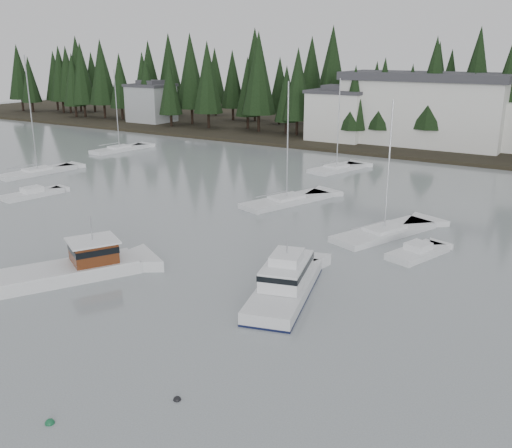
{
  "coord_description": "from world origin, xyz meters",
  "views": [
    {
      "loc": [
        19.9,
        -7.6,
        15.02
      ],
      "look_at": [
        -1.34,
        26.67,
        2.5
      ],
      "focal_mm": 40.0,
      "sensor_mm": 36.0,
      "label": 1
    }
  ],
  "objects": [
    {
      "name": "far_shore_land",
      "position": [
        0.0,
        97.0,
        0.0
      ],
      "size": [
        240.0,
        54.0,
        1.0
      ],
      "primitive_type": "cube",
      "color": "black",
      "rests_on": "ground"
    },
    {
      "name": "conifer_treeline",
      "position": [
        0.0,
        86.0,
        0.0
      ],
      "size": [
        200.0,
        22.0,
        20.0
      ],
      "primitive_type": null,
      "color": "black",
      "rests_on": "ground"
    },
    {
      "name": "house_west",
      "position": [
        -18.0,
        79.0,
        4.65
      ],
      "size": [
        9.54,
        7.42,
        8.75
      ],
      "color": "silver",
      "rests_on": "ground"
    },
    {
      "name": "house_far_west",
      "position": [
        -60.0,
        81.0,
        4.4
      ],
      "size": [
        8.48,
        7.42,
        8.25
      ],
      "color": "#999EA0",
      "rests_on": "ground"
    },
    {
      "name": "harbor_inn",
      "position": [
        -2.96,
        82.34,
        5.78
      ],
      "size": [
        29.5,
        11.5,
        10.9
      ],
      "color": "silver",
      "rests_on": "ground"
    },
    {
      "name": "lobster_boat_brown",
      "position": [
        -9.8,
        16.59,
        0.54
      ],
      "size": [
        7.45,
        9.91,
        4.73
      ],
      "rotation": [
        0.0,
        0.0,
        1.06
      ],
      "color": "silver",
      "rests_on": "ground"
    },
    {
      "name": "cabin_cruiser_center",
      "position": [
        3.96,
        21.64,
        0.63
      ],
      "size": [
        5.48,
        10.18,
        4.18
      ],
      "rotation": [
        0.0,
        0.0,
        1.84
      ],
      "color": "silver",
      "rests_on": "ground"
    },
    {
      "name": "sailboat_2",
      "position": [
        -39.72,
        37.1,
        0.08
      ],
      "size": [
        3.79,
        9.87,
        14.71
      ],
      "rotation": [
        0.0,
        0.0,
        1.45
      ],
      "color": "silver",
      "rests_on": "ground"
    },
    {
      "name": "sailboat_3",
      "position": [
        -43.03,
        54.53,
        0.06
      ],
      "size": [
        3.8,
        9.47,
        12.5
      ],
      "rotation": [
        0.0,
        0.0,
        1.45
      ],
      "color": "silver",
      "rests_on": "ground"
    },
    {
      "name": "sailboat_6",
      "position": [
        -8.99,
        58.51,
        0.06
      ],
      "size": [
        5.03,
        8.59,
        11.95
      ],
      "rotation": [
        0.0,
        0.0,
        1.3
      ],
      "color": "silver",
      "rests_on": "ground"
    },
    {
      "name": "sailboat_7",
      "position": [
        5.17,
        36.52,
        0.05
      ],
      "size": [
        6.46,
        10.49,
        11.67
      ],
      "rotation": [
        0.0,
        0.0,
        1.19
      ],
      "color": "silver",
      "rests_on": "ground"
    },
    {
      "name": "sailboat_9",
      "position": [
        -6.74,
        41.25,
        0.06
      ],
      "size": [
        6.09,
        10.57,
        12.52
      ],
      "rotation": [
        0.0,
        0.0,
        1.24
      ],
      "color": "silver",
      "rests_on": "ground"
    },
    {
      "name": "runabout_0",
      "position": [
        -30.76,
        29.45,
        0.13
      ],
      "size": [
        3.24,
        6.55,
        1.42
      ],
      "rotation": [
        0.0,
        0.0,
        1.4
      ],
      "color": "silver",
      "rests_on": "ground"
    },
    {
      "name": "runabout_1",
      "position": [
        9.02,
        33.06,
        0.13
      ],
      "size": [
        3.73,
        5.71,
        1.42
      ],
      "rotation": [
        0.0,
        0.0,
        1.25
      ],
      "color": "silver",
      "rests_on": "ground"
    },
    {
      "name": "mooring_buoy_green",
      "position": [
        1.91,
        5.07,
        0.0
      ],
      "size": [
        0.41,
        0.41,
        0.41
      ],
      "primitive_type": "sphere",
      "color": "#145933",
      "rests_on": "ground"
    },
    {
      "name": "mooring_buoy_dark",
      "position": [
        5.37,
        9.17,
        0.0
      ],
      "size": [
        0.36,
        0.36,
        0.36
      ],
      "primitive_type": "sphere",
      "color": "black",
      "rests_on": "ground"
    }
  ]
}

